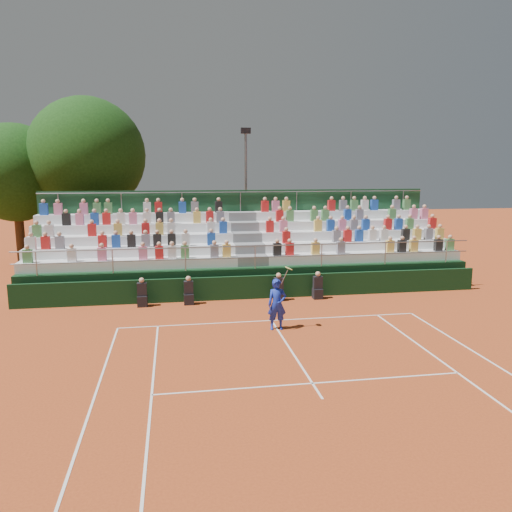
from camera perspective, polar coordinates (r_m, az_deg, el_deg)
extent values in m
plane|color=#B0461D|center=(18.48, 1.79, -7.39)|extent=(90.00, 90.00, 0.00)
cube|color=white|center=(18.48, 1.79, -7.38)|extent=(11.00, 0.06, 0.01)
cube|color=white|center=(15.53, 4.13, -10.86)|extent=(0.06, 6.40, 0.01)
cube|color=white|center=(13.48, 6.47, -14.26)|extent=(8.22, 0.06, 0.01)
cube|color=black|center=(21.38, 0.13, -3.57)|extent=(20.00, 0.15, 1.00)
cube|color=black|center=(20.78, -12.85, -5.03)|extent=(0.40, 0.40, 0.44)
cube|color=black|center=(20.66, -12.90, -3.75)|extent=(0.38, 0.25, 0.55)
sphere|color=tan|center=(20.57, -12.94, -2.72)|extent=(0.22, 0.22, 0.22)
cube|color=black|center=(20.74, -7.68, -4.89)|extent=(0.40, 0.40, 0.44)
cube|color=black|center=(20.62, -7.71, -3.61)|extent=(0.38, 0.25, 0.55)
sphere|color=tan|center=(20.54, -7.74, -2.57)|extent=(0.22, 0.22, 0.22)
cube|color=black|center=(21.17, 2.59, -4.50)|extent=(0.40, 0.40, 0.44)
cube|color=black|center=(21.06, 2.60, -3.24)|extent=(0.38, 0.25, 0.55)
sphere|color=tan|center=(20.97, 2.61, -2.23)|extent=(0.22, 0.22, 0.22)
cube|color=black|center=(21.58, 7.04, -4.28)|extent=(0.40, 0.40, 0.44)
cube|color=black|center=(21.47, 7.07, -3.04)|extent=(0.38, 0.25, 0.55)
sphere|color=tan|center=(21.39, 7.09, -2.05)|extent=(0.22, 0.22, 0.22)
cube|color=black|center=(24.35, -1.08, -1.64)|extent=(20.00, 5.20, 1.20)
cube|color=silver|center=(22.38, -14.13, -0.88)|extent=(9.30, 0.85, 0.42)
cube|color=silver|center=(23.97, 12.27, -0.09)|extent=(9.30, 0.85, 0.42)
cube|color=slate|center=(22.56, -0.47, -0.48)|extent=(1.40, 0.85, 0.42)
cube|color=silver|center=(23.14, -14.01, 0.54)|extent=(9.30, 0.85, 0.42)
cube|color=silver|center=(24.68, 11.58, 1.22)|extent=(9.30, 0.85, 0.42)
cube|color=slate|center=(23.32, -0.79, 0.91)|extent=(1.40, 0.85, 0.42)
cube|color=silver|center=(23.92, -13.90, 1.86)|extent=(9.30, 0.85, 0.42)
cube|color=silver|center=(25.41, 10.93, 2.45)|extent=(9.30, 0.85, 0.42)
cube|color=slate|center=(24.09, -1.10, 2.22)|extent=(1.40, 0.85, 0.42)
cube|color=silver|center=(24.70, -13.79, 3.11)|extent=(9.30, 0.85, 0.42)
cube|color=silver|center=(26.15, 10.32, 3.61)|extent=(9.30, 0.85, 0.42)
cube|color=slate|center=(24.87, -1.39, 3.44)|extent=(1.40, 0.85, 0.42)
cube|color=silver|center=(25.50, -13.69, 4.27)|extent=(9.30, 0.85, 0.42)
cube|color=silver|center=(26.91, 9.74, 4.70)|extent=(9.30, 0.85, 0.42)
cube|color=slate|center=(25.66, -1.66, 4.59)|extent=(1.40, 0.85, 0.42)
cube|color=#194325|center=(26.28, -1.81, 2.76)|extent=(20.00, 0.12, 4.40)
cylinder|color=gray|center=(21.58, -0.11, 1.16)|extent=(20.00, 0.05, 0.05)
cylinder|color=gray|center=(26.00, -1.80, 7.33)|extent=(20.00, 0.05, 0.05)
cube|color=#4C8C4C|center=(22.88, -24.64, -0.01)|extent=(0.36, 0.24, 0.56)
cube|color=silver|center=(22.48, -20.29, 0.11)|extent=(0.36, 0.24, 0.56)
cube|color=pink|center=(22.28, -17.18, 0.21)|extent=(0.36, 0.24, 0.56)
cube|color=pink|center=(22.11, -12.78, 0.34)|extent=(0.36, 0.24, 0.56)
cube|color=red|center=(22.07, -10.99, 0.39)|extent=(0.36, 0.24, 0.56)
cube|color=silver|center=(22.06, -9.56, 0.43)|extent=(0.36, 0.24, 0.56)
cube|color=#4C8C4C|center=(22.07, -8.12, 0.47)|extent=(0.36, 0.24, 0.56)
cube|color=slate|center=(22.13, -4.77, 0.56)|extent=(0.36, 0.24, 0.56)
cube|color=gold|center=(22.18, -3.38, 0.60)|extent=(0.36, 0.24, 0.56)
cube|color=silver|center=(23.64, -24.29, 1.34)|extent=(0.36, 0.24, 0.56)
cube|color=red|center=(23.50, -22.91, 1.39)|extent=(0.36, 0.24, 0.56)
cube|color=slate|center=(23.37, -21.51, 1.44)|extent=(0.36, 0.24, 0.56)
cube|color=red|center=(23.05, -17.13, 1.59)|extent=(0.36, 0.24, 0.56)
cube|color=#1E4CB2|center=(22.98, -15.70, 1.63)|extent=(0.36, 0.24, 0.56)
cube|color=black|center=(22.92, -14.04, 1.69)|extent=(0.36, 0.24, 0.56)
cube|color=slate|center=(22.88, -12.49, 1.73)|extent=(0.36, 0.24, 0.56)
cube|color=black|center=(22.85, -11.21, 1.77)|extent=(0.36, 0.24, 0.56)
cube|color=black|center=(22.84, -9.61, 1.82)|extent=(0.36, 0.24, 0.56)
cube|color=silver|center=(22.85, -8.04, 1.86)|extent=(0.36, 0.24, 0.56)
cube|color=#1E4CB2|center=(22.90, -5.14, 1.94)|extent=(0.36, 0.24, 0.56)
cube|color=#4C8C4C|center=(24.39, -23.75, 2.62)|extent=(0.36, 0.24, 0.56)
cube|color=silver|center=(24.27, -22.54, 2.67)|extent=(0.36, 0.24, 0.56)
cube|color=red|center=(23.91, -18.23, 2.84)|extent=(0.36, 0.24, 0.56)
cube|color=gold|center=(23.76, -15.50, 2.93)|extent=(0.36, 0.24, 0.56)
cube|color=red|center=(23.66, -12.49, 3.03)|extent=(0.36, 0.24, 0.56)
cube|color=gold|center=(23.64, -10.96, 3.08)|extent=(0.36, 0.24, 0.56)
cube|color=silver|center=(23.63, -9.65, 3.12)|extent=(0.36, 0.24, 0.56)
cube|color=silver|center=(23.69, -5.18, 3.24)|extent=(0.36, 0.24, 0.56)
cube|color=#1E4CB2|center=(23.74, -3.77, 3.27)|extent=(0.36, 0.24, 0.56)
cube|color=black|center=(24.92, -20.86, 3.93)|extent=(0.36, 0.24, 0.56)
cube|color=pink|center=(24.81, -19.50, 3.99)|extent=(0.36, 0.24, 0.56)
cube|color=#1E4CB2|center=(24.70, -17.95, 4.05)|extent=(0.36, 0.24, 0.56)
cube|color=red|center=(24.63, -16.72, 4.10)|extent=(0.36, 0.24, 0.56)
cube|color=silver|center=(24.55, -15.17, 4.16)|extent=(0.36, 0.24, 0.56)
cube|color=pink|center=(24.50, -13.88, 4.20)|extent=(0.36, 0.24, 0.56)
cube|color=silver|center=(24.46, -12.36, 4.25)|extent=(0.36, 0.24, 0.56)
cube|color=black|center=(24.44, -10.95, 4.30)|extent=(0.36, 0.24, 0.56)
cube|color=slate|center=(24.43, -9.69, 4.33)|extent=(0.36, 0.24, 0.56)
cube|color=gold|center=(24.45, -6.76, 4.41)|extent=(0.36, 0.24, 0.56)
cube|color=red|center=(24.49, -5.31, 4.45)|extent=(0.36, 0.24, 0.56)
cube|color=slate|center=(24.53, -4.10, 4.48)|extent=(0.36, 0.24, 0.56)
cube|color=#1E4CB2|center=(25.97, -23.09, 4.94)|extent=(0.36, 0.24, 0.56)
cube|color=pink|center=(25.82, -21.68, 5.01)|extent=(0.36, 0.24, 0.56)
cube|color=pink|center=(25.60, -19.07, 5.13)|extent=(0.36, 0.24, 0.56)
cube|color=#4C8C4C|center=(25.50, -17.70, 5.19)|extent=(0.36, 0.24, 0.56)
cube|color=#4C8C4C|center=(25.43, -16.52, 5.24)|extent=(0.36, 0.24, 0.56)
cube|color=silver|center=(25.27, -12.33, 5.39)|extent=(0.36, 0.24, 0.56)
cube|color=red|center=(25.25, -11.08, 5.43)|extent=(0.36, 0.24, 0.56)
cube|color=#1E4CB2|center=(25.24, -8.41, 5.51)|extent=(0.36, 0.24, 0.56)
cube|color=slate|center=(25.26, -7.01, 5.54)|extent=(0.36, 0.24, 0.56)
cube|color=black|center=(25.34, -4.29, 5.61)|extent=(0.36, 0.24, 0.56)
cube|color=black|center=(22.54, 2.43, 0.76)|extent=(0.36, 0.24, 0.56)
cube|color=red|center=(22.66, 3.86, 0.80)|extent=(0.36, 0.24, 0.56)
cube|color=gold|center=(22.97, 6.81, 0.88)|extent=(0.36, 0.24, 0.56)
cube|color=slate|center=(23.33, 9.66, 0.95)|extent=(0.36, 0.24, 0.56)
cube|color=gold|center=(24.22, 15.06, 1.08)|extent=(0.36, 0.24, 0.56)
cube|color=black|center=(24.47, 16.33, 1.11)|extent=(0.36, 0.24, 0.56)
cube|color=gold|center=(24.74, 17.57, 1.13)|extent=(0.36, 0.24, 0.56)
cube|color=black|center=(25.33, 20.11, 1.19)|extent=(0.36, 0.24, 0.56)
cube|color=#4C8C4C|center=(25.62, 21.25, 1.21)|extent=(0.36, 0.24, 0.56)
cube|color=red|center=(23.42, 3.47, 2.15)|extent=(0.36, 0.24, 0.56)
cube|color=slate|center=(24.09, 9.18, 2.26)|extent=(0.36, 0.24, 0.56)
cube|color=red|center=(24.27, 10.41, 2.28)|extent=(0.36, 0.24, 0.56)
cube|color=#1E4CB2|center=(24.47, 11.69, 2.30)|extent=(0.36, 0.24, 0.56)
cube|color=silver|center=(24.72, 13.14, 2.32)|extent=(0.36, 0.24, 0.56)
cube|color=silver|center=(24.95, 14.39, 2.34)|extent=(0.36, 0.24, 0.56)
cube|color=black|center=(25.42, 16.71, 2.36)|extent=(0.36, 0.24, 0.56)
cube|color=gold|center=(25.69, 17.92, 2.38)|extent=(0.36, 0.24, 0.56)
cube|color=slate|center=(25.97, 19.09, 2.39)|extent=(0.36, 0.24, 0.56)
cube|color=gold|center=(26.26, 20.24, 2.40)|extent=(0.36, 0.24, 0.56)
cube|color=red|center=(24.07, 1.59, 3.38)|extent=(0.36, 0.24, 0.56)
cube|color=pink|center=(24.20, 3.15, 3.41)|extent=(0.36, 0.24, 0.56)
cube|color=gold|center=(24.63, 7.09, 3.47)|extent=(0.36, 0.24, 0.56)
cube|color=#1E4CB2|center=(24.83, 8.52, 3.48)|extent=(0.36, 0.24, 0.56)
cube|color=pink|center=(25.01, 9.81, 3.49)|extent=(0.36, 0.24, 0.56)
cube|color=slate|center=(25.22, 11.11, 3.51)|extent=(0.36, 0.24, 0.56)
cube|color=#1E4CB2|center=(25.44, 12.42, 3.52)|extent=(0.36, 0.24, 0.56)
cube|color=red|center=(25.90, 14.82, 3.53)|extent=(0.36, 0.24, 0.56)
cube|color=#1E4CB2|center=(26.14, 15.97, 3.53)|extent=(0.36, 0.24, 0.56)
cube|color=#4C8C4C|center=(26.39, 17.13, 3.53)|extent=(0.36, 0.24, 0.56)
cube|color=red|center=(26.97, 19.48, 3.53)|extent=(0.36, 0.24, 0.56)
cube|color=red|center=(24.98, 2.71, 4.59)|extent=(0.36, 0.24, 0.56)
cube|color=#4C8C4C|center=(25.10, 3.89, 4.60)|extent=(0.36, 0.24, 0.56)
cube|color=#4C8C4C|center=(25.41, 6.65, 4.63)|extent=(0.36, 0.24, 0.56)
cube|color=#4C8C4C|center=(25.58, 7.91, 4.64)|extent=(0.36, 0.24, 0.56)
cube|color=#1E4CB2|center=(25.96, 10.41, 4.64)|extent=(0.36, 0.24, 0.56)
cube|color=slate|center=(26.18, 11.73, 4.64)|extent=(0.36, 0.24, 0.56)
cube|color=#4C8C4C|center=(26.87, 15.27, 4.63)|extent=(0.36, 0.24, 0.56)
cube|color=pink|center=(27.39, 17.57, 4.62)|extent=(0.36, 0.24, 0.56)
cube|color=pink|center=(27.66, 18.65, 4.61)|extent=(0.36, 0.24, 0.56)
cube|color=red|center=(25.66, 1.02, 5.69)|extent=(0.36, 0.24, 0.56)
cube|color=pink|center=(25.77, 2.25, 5.70)|extent=(0.36, 0.24, 0.56)
cube|color=gold|center=(25.89, 3.48, 5.71)|extent=(0.36, 0.24, 0.56)
cube|color=red|center=(26.53, 8.61, 5.72)|extent=(0.36, 0.24, 0.56)
cube|color=slate|center=(26.73, 9.91, 5.72)|extent=(0.36, 0.24, 0.56)
cube|color=#4C8C4C|center=(26.94, 11.15, 5.71)|extent=(0.36, 0.24, 0.56)
cube|color=silver|center=(27.15, 12.30, 5.70)|extent=(0.36, 0.24, 0.56)
cube|color=#1E4CB2|center=(27.35, 13.36, 5.69)|extent=(0.36, 0.24, 0.56)
cube|color=slate|center=(27.85, 15.71, 5.66)|extent=(0.36, 0.24, 0.56)
cube|color=#4C8C4C|center=(28.11, 16.82, 5.65)|extent=(0.36, 0.24, 0.56)
imported|color=#162CAA|center=(17.29, 2.42, -5.55)|extent=(0.67, 0.46, 1.78)
cylinder|color=gray|center=(17.11, 3.26, -2.41)|extent=(0.26, 0.03, 0.51)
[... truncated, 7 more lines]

